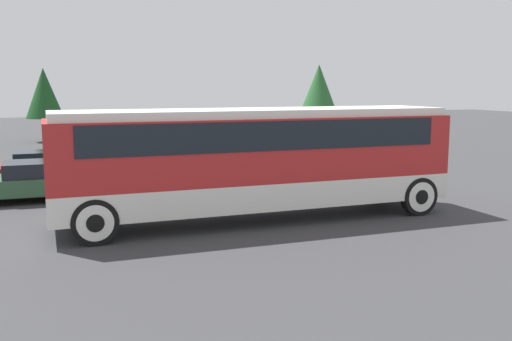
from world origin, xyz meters
The scene contains 6 objects.
ground_plane centered at (0.00, 0.00, 0.00)m, with size 120.00×120.00×0.00m, color #38383A.
tour_bus centered at (0.10, 0.00, 1.92)m, with size 11.31×2.60×3.17m.
parked_car_near centered at (-5.57, 5.22, 0.67)m, with size 4.72×1.94×1.31m.
parked_car_mid centered at (-5.35, 8.10, 0.67)m, with size 4.77×1.80×1.34m.
tree_left centered at (-5.48, 26.84, 3.30)m, with size 2.52×2.52×5.02m.
tree_center centered at (12.91, 21.87, 3.41)m, with size 2.95×2.95×5.33m.
Camera 1 is at (-5.58, -15.00, 3.81)m, focal length 40.00 mm.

